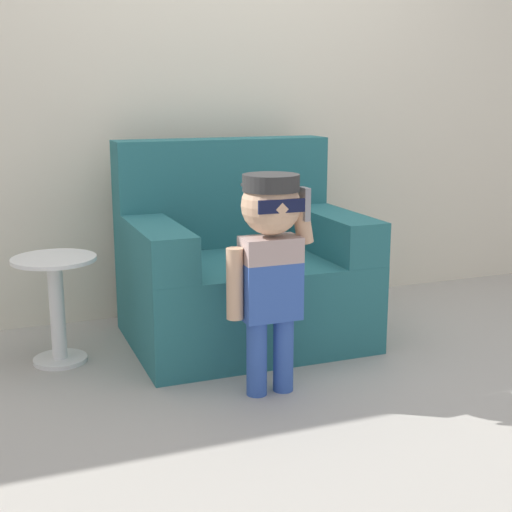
{
  "coord_description": "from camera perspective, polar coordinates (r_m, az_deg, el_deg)",
  "views": [
    {
      "loc": [
        -1.27,
        -3.17,
        1.21
      ],
      "look_at": [
        -0.17,
        -0.32,
        0.5
      ],
      "focal_mm": 50.0,
      "sensor_mm": 36.0,
      "label": 1
    }
  ],
  "objects": [
    {
      "name": "ground_plane",
      "position": [
        3.62,
        0.66,
        -6.5
      ],
      "size": [
        10.0,
        10.0,
        0.0
      ],
      "primitive_type": "plane",
      "color": "#ADA89E"
    },
    {
      "name": "wall_back",
      "position": [
        4.0,
        -2.7,
        14.27
      ],
      "size": [
        10.0,
        0.05,
        2.6
      ],
      "color": "beige",
      "rests_on": "ground_plane"
    },
    {
      "name": "armchair",
      "position": [
        3.54,
        -1.29,
        -1.08
      ],
      "size": [
        1.11,
        0.86,
        0.98
      ],
      "color": "#286B70",
      "rests_on": "ground_plane"
    },
    {
      "name": "person_child",
      "position": [
        2.81,
        1.14,
        0.48
      ],
      "size": [
        0.37,
        0.28,
        0.9
      ],
      "color": "#3356AD",
      "rests_on": "ground_plane"
    },
    {
      "name": "side_table",
      "position": [
        3.34,
        -15.67,
        -3.36
      ],
      "size": [
        0.37,
        0.37,
        0.49
      ],
      "color": "white",
      "rests_on": "ground_plane"
    }
  ]
}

